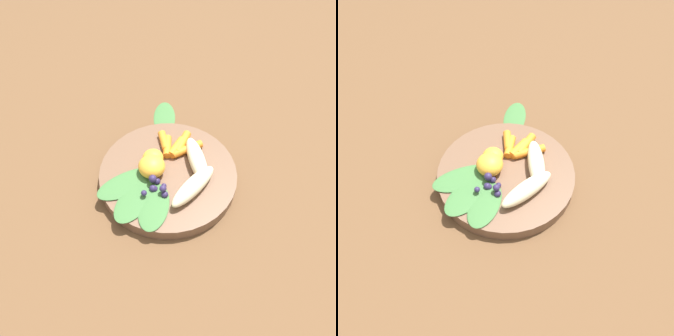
% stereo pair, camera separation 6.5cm
% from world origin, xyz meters
% --- Properties ---
extents(ground_plane, '(2.40, 2.40, 0.00)m').
position_xyz_m(ground_plane, '(0.00, 0.00, 0.00)').
color(ground_plane, brown).
extents(bowl, '(0.27, 0.27, 0.03)m').
position_xyz_m(bowl, '(0.00, 0.00, 0.01)').
color(bowl, brown).
rests_on(bowl, ground_plane).
extents(banana_peeled_left, '(0.12, 0.04, 0.03)m').
position_xyz_m(banana_peeled_left, '(0.01, -0.06, 0.04)').
color(banana_peeled_left, beige).
rests_on(banana_peeled_left, bowl).
extents(banana_peeled_right, '(0.10, 0.11, 0.03)m').
position_xyz_m(banana_peeled_right, '(-0.05, -0.04, 0.04)').
color(banana_peeled_right, beige).
rests_on(banana_peeled_right, bowl).
extents(orange_segment_near, '(0.05, 0.05, 0.04)m').
position_xyz_m(orange_segment_near, '(-0.00, 0.03, 0.05)').
color(orange_segment_near, '#F4A833').
rests_on(orange_segment_near, bowl).
extents(orange_segment_far, '(0.04, 0.04, 0.03)m').
position_xyz_m(orange_segment_far, '(0.02, 0.03, 0.04)').
color(orange_segment_far, '#F4A833').
rests_on(orange_segment_far, bowl).
extents(carrot_front, '(0.04, 0.07, 0.02)m').
position_xyz_m(carrot_front, '(0.05, -0.04, 0.03)').
color(carrot_front, orange).
rests_on(carrot_front, bowl).
extents(carrot_mid_left, '(0.06, 0.04, 0.02)m').
position_xyz_m(carrot_mid_left, '(0.06, -0.04, 0.03)').
color(carrot_mid_left, orange).
rests_on(carrot_mid_left, bowl).
extents(carrot_mid_right, '(0.05, 0.04, 0.02)m').
position_xyz_m(carrot_mid_right, '(0.05, -0.02, 0.04)').
color(carrot_mid_right, orange).
rests_on(carrot_mid_right, bowl).
extents(carrot_rear, '(0.05, 0.02, 0.02)m').
position_xyz_m(carrot_rear, '(0.06, -0.01, 0.03)').
color(carrot_rear, orange).
rests_on(carrot_rear, bowl).
extents(carrot_small, '(0.05, 0.02, 0.02)m').
position_xyz_m(carrot_small, '(0.07, 0.00, 0.03)').
color(carrot_small, orange).
rests_on(carrot_small, bowl).
extents(blueberry_pile, '(0.04, 0.05, 0.03)m').
position_xyz_m(blueberry_pile, '(-0.04, 0.03, 0.04)').
color(blueberry_pile, '#2D234C').
rests_on(blueberry_pile, bowl).
extents(coconut_shred_patch, '(0.04, 0.04, 0.00)m').
position_xyz_m(coconut_shred_patch, '(-0.05, 0.05, 0.03)').
color(coconut_shred_patch, white).
rests_on(coconut_shred_patch, bowl).
extents(kale_leaf_left, '(0.10, 0.14, 0.01)m').
position_xyz_m(kale_leaf_left, '(-0.02, 0.08, 0.03)').
color(kale_leaf_left, '#3D7038').
rests_on(kale_leaf_left, bowl).
extents(kale_leaf_right, '(0.13, 0.12, 0.01)m').
position_xyz_m(kale_leaf_right, '(-0.06, 0.06, 0.03)').
color(kale_leaf_right, '#3D7038').
rests_on(kale_leaf_right, bowl).
extents(kale_leaf_rear, '(0.11, 0.08, 0.01)m').
position_xyz_m(kale_leaf_rear, '(-0.08, 0.03, 0.03)').
color(kale_leaf_rear, '#3D7038').
rests_on(kale_leaf_rear, bowl).
extents(kale_leaf_stray, '(0.11, 0.06, 0.01)m').
position_xyz_m(kale_leaf_stray, '(0.18, -0.01, 0.00)').
color(kale_leaf_stray, '#3D7038').
rests_on(kale_leaf_stray, ground_plane).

